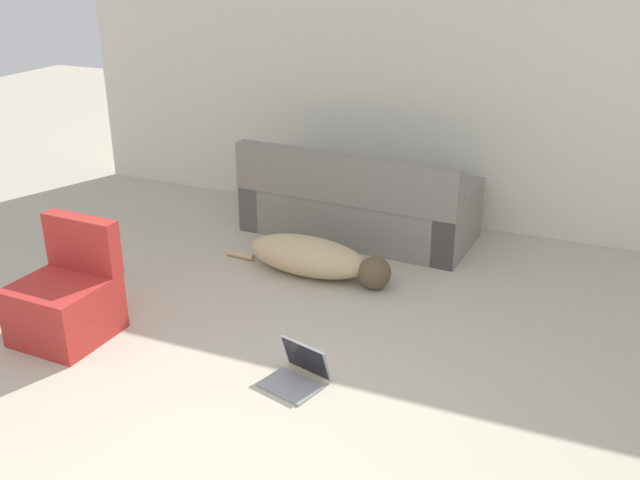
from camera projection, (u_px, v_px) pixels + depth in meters
The scene contains 7 objects.
ground_plane at pixel (209, 470), 3.71m from camera, with size 20.00×20.00×0.00m, color #BCB29E.
wall_back at pixel (428, 76), 6.54m from camera, with size 7.39×0.06×2.79m.
couch at pixel (358, 207), 6.58m from camera, with size 2.13×1.02×0.86m.
dog at pixel (314, 258), 5.83m from camera, with size 1.53×0.52×0.31m.
cat at pixel (93, 274), 5.74m from camera, with size 0.31×0.58×0.13m.
laptop_open at pixel (299, 370), 4.43m from camera, with size 0.42×0.41×0.25m.
side_chair at pixel (67, 299), 4.89m from camera, with size 0.60×0.62×0.81m.
Camera 1 is at (1.70, -2.48, 2.55)m, focal length 40.00 mm.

